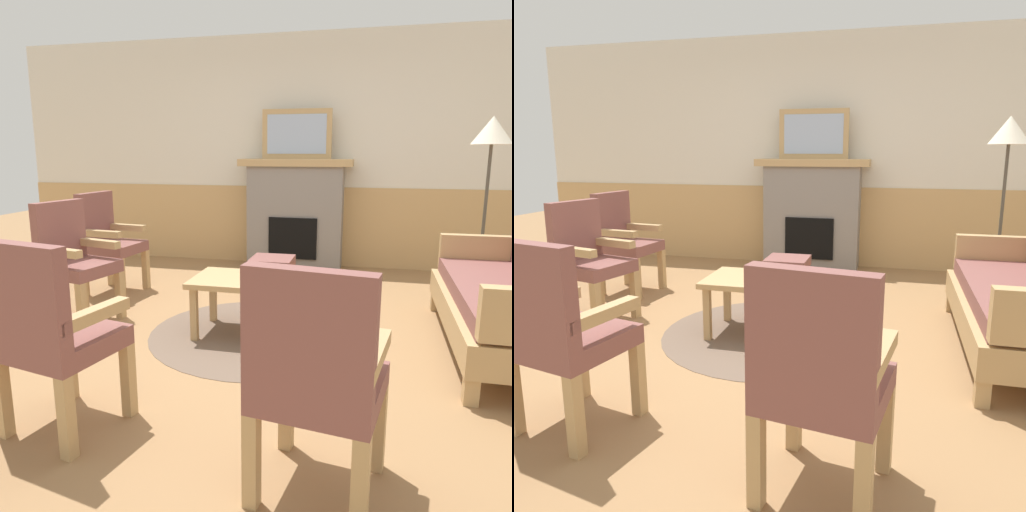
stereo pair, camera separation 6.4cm
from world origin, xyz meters
The scene contains 14 objects.
ground_plane centered at (0.00, 0.00, 0.00)m, with size 14.00×14.00×0.00m, color #997047.
wall_back centered at (0.00, 2.60, 1.31)m, with size 7.20×0.14×2.70m.
fireplace centered at (0.00, 2.35, 0.65)m, with size 1.30×0.44×1.28m.
framed_picture centered at (0.00, 2.35, 1.56)m, with size 0.80×0.04×0.56m.
couch centered at (1.82, 0.16, 0.40)m, with size 0.70×1.80×0.98m.
coffee_table centered at (0.07, 0.07, 0.39)m, with size 0.96×0.56×0.44m.
round_rug centered at (0.07, 0.07, 0.00)m, with size 1.64×1.64×0.01m, color brown.
book_on_table centered at (0.25, 0.14, 0.46)m, with size 0.16×0.16×0.03m, color navy.
footstool centered at (-0.04, 1.18, 0.28)m, with size 0.40×0.40×0.36m.
armchair_near_fireplace centered at (-1.45, 0.04, 0.54)m, with size 0.58×0.58×0.98m.
armchair_by_window_left centered at (-1.62, 0.87, 0.54)m, with size 0.53×0.53×0.98m.
armchair_front_left centered at (0.71, -1.63, 0.54)m, with size 0.55×0.55×0.98m.
armchair_front_center centered at (-0.58, -1.46, 0.54)m, with size 0.57×0.57×0.98m.
floor_lamp_by_couch centered at (1.91, 1.55, 1.45)m, with size 0.36×0.36×1.68m.
Camera 2 is at (0.96, -3.37, 1.37)m, focal length 34.49 mm.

